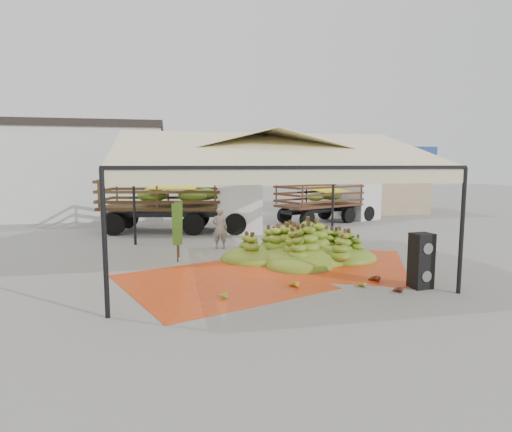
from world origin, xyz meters
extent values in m
plane|color=slate|center=(0.00, 0.00, 0.00)|extent=(90.00, 90.00, 0.00)
cylinder|color=black|center=(-4.00, -4.00, 1.50)|extent=(0.10, 0.10, 3.00)
cylinder|color=black|center=(4.00, -4.00, 1.50)|extent=(0.10, 0.10, 3.00)
cylinder|color=black|center=(-4.00, 4.00, 1.50)|extent=(0.10, 0.10, 3.00)
cylinder|color=black|center=(4.00, 4.00, 1.50)|extent=(0.10, 0.10, 3.00)
pyramid|color=beige|center=(0.00, 0.00, 3.50)|extent=(8.00, 8.00, 1.00)
cube|color=black|center=(0.00, 0.00, 3.00)|extent=(8.00, 8.00, 0.08)
cube|color=beige|center=(0.00, 0.00, 2.82)|extent=(8.00, 8.00, 0.36)
cube|color=silver|center=(-10.00, 14.00, 2.50)|extent=(14.00, 6.00, 5.00)
cube|color=black|center=(-10.00, 14.00, 5.20)|extent=(14.30, 6.30, 0.40)
cube|color=tan|center=(10.00, 13.00, 1.80)|extent=(6.00, 5.00, 3.60)
cube|color=navy|center=(10.00, 13.00, 3.85)|extent=(6.30, 5.30, 0.50)
cube|color=#C83D12|center=(-1.50, -1.84, 0.01)|extent=(5.86, 5.73, 0.01)
cube|color=red|center=(2.16, -0.39, 0.01)|extent=(5.95, 6.06, 0.01)
ellipsoid|color=#527518|center=(1.47, 0.26, 0.56)|extent=(5.41, 4.51, 1.13)
ellipsoid|color=gold|center=(0.21, -2.77, 0.11)|extent=(0.55, 0.48, 0.22)
ellipsoid|color=#AE9222|center=(1.91, -3.08, 0.09)|extent=(0.42, 0.36, 0.18)
ellipsoid|color=#602715|center=(2.54, -3.70, 0.09)|extent=(0.46, 0.40, 0.19)
ellipsoid|color=#552113|center=(2.44, -2.70, 0.11)|extent=(0.59, 0.53, 0.22)
ellipsoid|color=#3E7F1A|center=(-1.61, -3.17, 0.09)|extent=(0.51, 0.47, 0.19)
ellipsoid|color=#5A821B|center=(-1.91, -1.50, 2.62)|extent=(0.24, 0.24, 0.20)
ellipsoid|color=#5A821B|center=(-0.41, -1.50, 2.62)|extent=(0.24, 0.24, 0.20)
ellipsoid|color=#5A821B|center=(1.09, -1.50, 2.62)|extent=(0.24, 0.24, 0.20)
ellipsoid|color=#5A821B|center=(2.59, -1.50, 2.62)|extent=(0.24, 0.24, 0.20)
cube|color=black|center=(3.37, -3.40, 0.34)|extent=(0.55, 0.49, 0.69)
cube|color=black|center=(3.37, -3.40, 1.03)|extent=(0.55, 0.49, 0.69)
imported|color=gray|center=(-0.92, 2.61, 0.75)|extent=(0.60, 0.44, 1.51)
cube|color=#463017|center=(-2.95, 7.14, 1.13)|extent=(5.75, 3.46, 0.13)
cube|color=silver|center=(0.52, 6.46, 1.24)|extent=(2.35, 2.69, 2.47)
cylinder|color=black|center=(-5.06, 6.46, 0.48)|extent=(1.01, 0.50, 0.97)
cylinder|color=black|center=(-4.65, 8.56, 0.48)|extent=(1.01, 0.50, 0.97)
cylinder|color=black|center=(-1.68, 5.80, 0.48)|extent=(1.01, 0.50, 0.97)
cylinder|color=black|center=(-1.27, 7.90, 0.48)|extent=(1.01, 0.50, 0.97)
cylinder|color=black|center=(0.11, 5.45, 0.48)|extent=(1.01, 0.50, 0.97)
cylinder|color=black|center=(0.52, 7.55, 0.48)|extent=(1.01, 0.50, 0.97)
ellipsoid|color=#5D831B|center=(-2.95, 7.14, 1.67)|extent=(4.59, 2.72, 0.75)
cube|color=yellow|center=(-2.43, 7.04, 2.09)|extent=(2.52, 2.51, 0.27)
cube|color=#482A18|center=(5.02, 8.38, 0.94)|extent=(4.90, 3.61, 0.11)
cube|color=silver|center=(7.73, 9.52, 1.02)|extent=(2.24, 2.43, 2.05)
cylinder|color=black|center=(3.89, 6.94, 0.40)|extent=(0.84, 0.56, 0.80)
cylinder|color=black|center=(3.20, 8.58, 0.40)|extent=(0.84, 0.56, 0.80)
cylinder|color=black|center=(6.52, 8.04, 0.40)|extent=(0.84, 0.56, 0.80)
cylinder|color=black|center=(5.83, 9.69, 0.40)|extent=(0.84, 0.56, 0.80)
cylinder|color=black|center=(7.92, 8.63, 0.40)|extent=(0.84, 0.56, 0.80)
cylinder|color=black|center=(7.23, 10.27, 0.40)|extent=(0.84, 0.56, 0.80)
ellipsoid|color=#3E7217|center=(5.02, 8.38, 1.38)|extent=(3.91, 2.86, 0.62)
cube|color=yellow|center=(5.43, 8.55, 1.74)|extent=(2.33, 2.33, 0.22)
camera|label=1|loc=(-2.77, -12.73, 3.07)|focal=30.00mm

